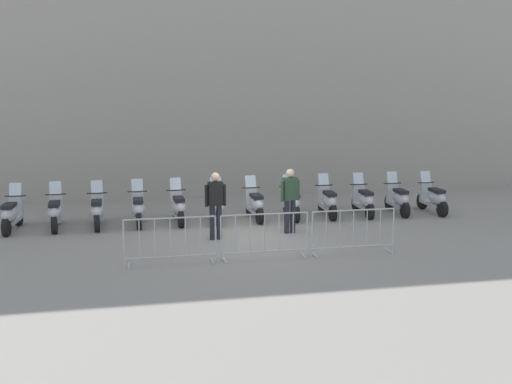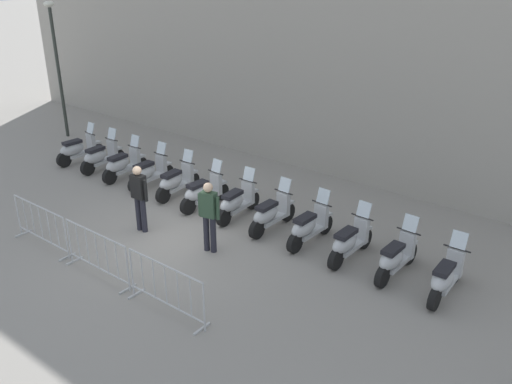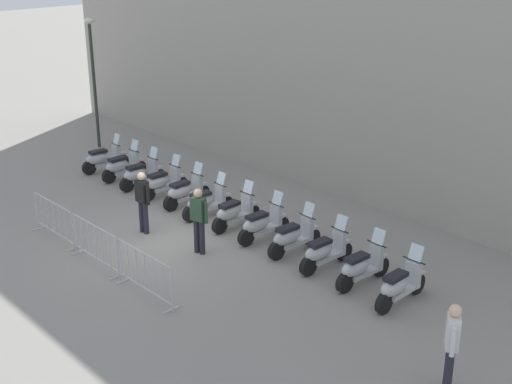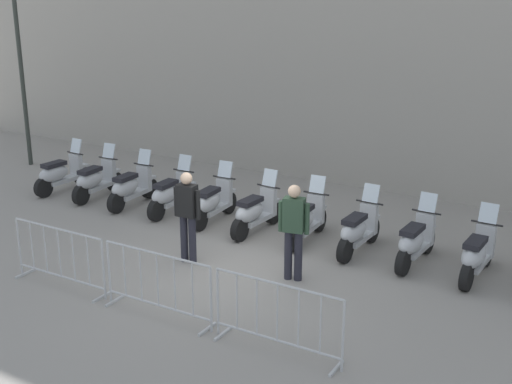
% 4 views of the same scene
% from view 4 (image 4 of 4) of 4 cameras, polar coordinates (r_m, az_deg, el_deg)
% --- Properties ---
extents(ground_plane, '(120.00, 120.00, 0.00)m').
position_cam_4_polar(ground_plane, '(12.37, -2.07, -6.47)').
color(ground_plane, gray).
extents(motorcycle_0, '(0.67, 1.71, 1.24)m').
position_cam_4_polar(motorcycle_0, '(17.31, -16.20, 1.47)').
color(motorcycle_0, black).
rests_on(motorcycle_0, ground).
extents(motorcycle_1, '(0.56, 1.73, 1.24)m').
position_cam_4_polar(motorcycle_1, '(16.56, -13.41, 0.97)').
color(motorcycle_1, black).
rests_on(motorcycle_1, ground).
extents(motorcycle_2, '(0.57, 1.73, 1.24)m').
position_cam_4_polar(motorcycle_2, '(15.81, -10.54, 0.37)').
color(motorcycle_2, black).
rests_on(motorcycle_2, ground).
extents(motorcycle_3, '(0.59, 1.72, 1.24)m').
position_cam_4_polar(motorcycle_3, '(15.16, -7.22, -0.21)').
color(motorcycle_3, black).
rests_on(motorcycle_3, ground).
extents(motorcycle_4, '(0.56, 1.73, 1.24)m').
position_cam_4_polar(motorcycle_4, '(14.53, -3.69, -0.89)').
color(motorcycle_4, black).
rests_on(motorcycle_4, ground).
extents(motorcycle_5, '(0.67, 1.71, 1.24)m').
position_cam_4_polar(motorcycle_5, '(13.89, -0.10, -1.72)').
color(motorcycle_5, black).
rests_on(motorcycle_5, ground).
extents(motorcycle_6, '(0.56, 1.73, 1.24)m').
position_cam_4_polar(motorcycle_6, '(13.45, 4.21, -2.42)').
color(motorcycle_6, black).
rests_on(motorcycle_6, ground).
extents(motorcycle_7, '(0.64, 1.72, 1.24)m').
position_cam_4_polar(motorcycle_7, '(13.02, 8.59, -3.26)').
color(motorcycle_7, black).
rests_on(motorcycle_7, ground).
extents(motorcycle_8, '(0.66, 1.72, 1.24)m').
position_cam_4_polar(motorcycle_8, '(12.69, 13.28, -4.11)').
color(motorcycle_8, black).
rests_on(motorcycle_8, ground).
extents(motorcycle_9, '(0.65, 1.72, 1.24)m').
position_cam_4_polar(motorcycle_9, '(12.39, 18.14, -5.07)').
color(motorcycle_9, black).
rests_on(motorcycle_9, ground).
extents(barrier_segment_0, '(2.01, 0.69, 1.07)m').
position_cam_4_polar(barrier_segment_0, '(11.96, -16.25, -5.35)').
color(barrier_segment_0, '#B2B5B7').
rests_on(barrier_segment_0, ground).
extents(barrier_segment_1, '(2.01, 0.69, 1.07)m').
position_cam_4_polar(barrier_segment_1, '(10.61, -8.30, -7.79)').
color(barrier_segment_1, '#B2B5B7').
rests_on(barrier_segment_1, ground).
extents(barrier_segment_2, '(2.01, 0.69, 1.07)m').
position_cam_4_polar(barrier_segment_2, '(9.55, 1.80, -10.62)').
color(barrier_segment_2, '#B2B5B7').
rests_on(barrier_segment_2, ground).
extents(street_lamp, '(0.36, 0.36, 4.84)m').
position_cam_4_polar(street_lamp, '(19.78, -19.31, 10.62)').
color(street_lamp, '#2D332D').
rests_on(street_lamp, ground).
extents(officer_near_row_end, '(0.55, 0.24, 1.73)m').
position_cam_4_polar(officer_near_row_end, '(12.36, -5.82, -1.69)').
color(officer_near_row_end, '#23232D').
rests_on(officer_near_row_end, ground).
extents(officer_mid_plaza, '(0.55, 0.25, 1.73)m').
position_cam_4_polar(officer_mid_plaza, '(11.59, 3.21, -2.95)').
color(officer_mid_plaza, '#23232D').
rests_on(officer_mid_plaza, ground).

